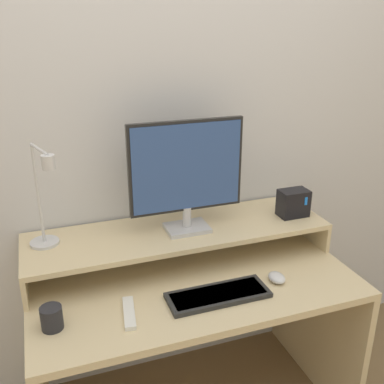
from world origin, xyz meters
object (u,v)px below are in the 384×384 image
Objects in this scene: mug at (52,318)px; remote_control at (129,313)px; keyboard at (218,295)px; mouse at (277,278)px; monitor at (187,172)px; router_dock at (293,203)px; desk_lamp at (44,205)px.

remote_control is at bearing -3.34° from mug.
keyboard is at bearing -1.24° from remote_control.
mouse is 0.86m from mug.
monitor reaches higher than router_dock.
mug is (-0.02, -0.31, -0.28)m from desk_lamp.
monitor is at bearing -1.42° from desk_lamp.
mouse is at bearing 1.41° from remote_control.
monitor is at bearing 92.67° from keyboard.
remote_control is (-0.32, -0.31, -0.39)m from monitor.
keyboard is at bearing -148.91° from router_dock.
mouse is (0.26, 0.02, 0.01)m from keyboard.
mouse is at bearing -129.65° from router_dock.
router_dock is (1.06, -0.04, -0.13)m from desk_lamp.
desk_lamp is 0.51m from remote_control.
keyboard is 0.34m from remote_control.
mug reaches higher than mouse.
keyboard is at bearing -2.15° from mug.
desk_lamp is 2.25× the size of remote_control.
remote_control is (-0.82, -0.29, -0.19)m from router_dock.
monitor is at bearing 43.66° from remote_control.
router_dock is at bearing 31.09° from keyboard.
remote_control is at bearing -160.87° from router_dock.
mug is (-0.60, 0.02, 0.03)m from keyboard.
mug is at bearing -94.24° from desk_lamp.
monitor is at bearing 26.74° from mug.
desk_lamp is 3.16× the size of router_dock.
monitor is 0.50m from keyboard.
mouse is (0.28, -0.29, -0.38)m from monitor.
desk_lamp is at bearing 85.76° from mug.
remote_control is (-0.60, -0.01, -0.01)m from mouse.
monitor reaches higher than remote_control.
keyboard is 4.63× the size of mouse.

